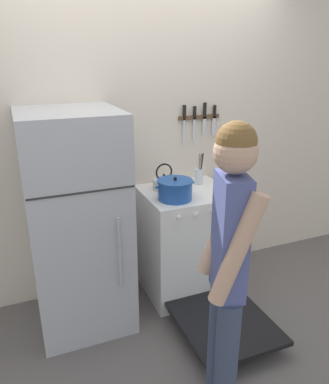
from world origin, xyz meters
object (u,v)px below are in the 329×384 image
Objects in this scene: utensil_jar at (199,175)px; person at (228,269)px; refrigerator at (77,223)px; dutch_oven_pot at (175,190)px; stove_range at (188,244)px; tea_kettle at (164,182)px.

utensil_jar is 1.43m from person.
refrigerator is 0.76m from dutch_oven_pot.
utensil_jar is at bearing 37.11° from dutch_oven_pot.
stove_range is 5.74× the size of tea_kettle.
stove_range is at bearing -48.11° from tea_kettle.
utensil_jar is at bearing 9.42° from refrigerator.
refrigerator is at bearing 174.19° from dutch_oven_pot.
person is at bearing -100.23° from dutch_oven_pot.
refrigerator is 5.99× the size of utensil_jar.
dutch_oven_pot is 0.42m from utensil_jar.
tea_kettle is 0.87× the size of utensil_jar.
tea_kettle is 0.32m from utensil_jar.
refrigerator is 0.96× the size of person.
person is (-0.21, -1.32, -0.01)m from tea_kettle.
refrigerator is 5.13× the size of dutch_oven_pot.
dutch_oven_pot is at bearing -92.97° from tea_kettle.
dutch_oven_pot is at bearing -151.71° from stove_range.
stove_range is 1.32m from person.
dutch_oven_pot is at bearing 6.11° from person.
person is (-0.19, -1.08, -0.02)m from dutch_oven_pot.
refrigerator is 1.20× the size of stove_range.
tea_kettle is 1.34m from person.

